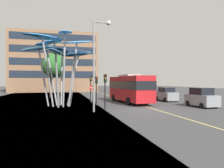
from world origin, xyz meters
name	(u,v)px	position (x,y,z in m)	size (l,w,h in m)	color
ground	(135,111)	(-0.72, 0.00, -0.05)	(120.00, 240.00, 0.10)	#424244
red_bus	(129,87)	(1.01, 7.00, 2.04)	(3.35, 9.84, 3.73)	red
leaf_sculpture	(58,49)	(-8.13, 5.28, 6.50)	(8.50, 9.21, 8.52)	#9EA0A5
traffic_light_kerb_near	(105,84)	(-3.46, 1.02, 2.56)	(0.28, 0.42, 3.52)	black
traffic_light_kerb_far	(96,84)	(-3.77, 4.67, 2.47)	(0.28, 0.42, 3.40)	black
traffic_light_island_mid	(91,83)	(-3.78, 9.79, 2.65)	(0.28, 0.42, 3.65)	black
car_parked_near	(201,98)	(7.37, 0.84, 0.99)	(1.94, 3.96, 2.11)	gray
car_parked_mid	(166,95)	(6.90, 7.94, 0.94)	(1.94, 3.88, 1.99)	gray
car_parked_far	(147,92)	(7.11, 15.38, 1.01)	(2.10, 4.06, 2.15)	navy
street_lamp	(98,54)	(-4.43, -0.20, 5.35)	(1.71, 0.44, 8.50)	gray
tree_pavement_near	(55,65)	(-9.03, 19.00, 5.75)	(4.13, 4.77, 8.13)	brown
no_entry_sign	(91,91)	(-3.88, 8.34, 1.53)	(0.60, 0.12, 2.28)	gray
backdrop_building	(55,64)	(-9.92, 44.59, 8.19)	(23.26, 15.16, 16.36)	#936B4C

